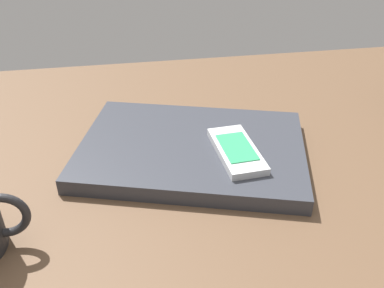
# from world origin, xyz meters

# --- Properties ---
(desk_surface) EXTENTS (1.20, 0.80, 0.03)m
(desk_surface) POSITION_xyz_m (0.00, 0.00, 0.01)
(desk_surface) COLOR brown
(desk_surface) RESTS_ON ground
(laptop_closed) EXTENTS (0.36, 0.29, 0.02)m
(laptop_closed) POSITION_xyz_m (-0.01, 0.04, 0.04)
(laptop_closed) COLOR #33353D
(laptop_closed) RESTS_ON desk_surface
(cell_phone_on_laptop) EXTENTS (0.06, 0.11, 0.01)m
(cell_phone_on_laptop) POSITION_xyz_m (0.04, 0.00, 0.06)
(cell_phone_on_laptop) COLOR silver
(cell_phone_on_laptop) RESTS_ON laptop_closed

